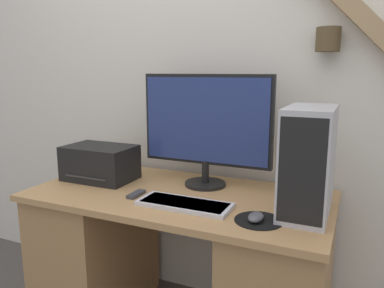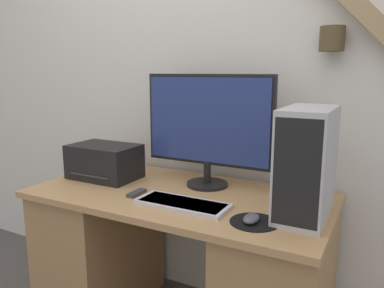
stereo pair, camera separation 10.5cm
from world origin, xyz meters
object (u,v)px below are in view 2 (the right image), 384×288
(computer_tower, at_px, (306,163))
(mouse, at_px, (251,218))
(monitor, at_px, (208,124))
(keyboard, at_px, (183,204))
(remote_control, at_px, (137,193))
(printer, at_px, (105,162))

(computer_tower, bearing_deg, mouse, -133.72)
(monitor, distance_m, keyboard, 0.44)
(monitor, bearing_deg, remote_control, -129.02)
(computer_tower, bearing_deg, monitor, 160.10)
(keyboard, relative_size, printer, 1.12)
(keyboard, xyz_separation_m, remote_control, (-0.26, 0.03, -0.00))
(monitor, height_order, remote_control, monitor)
(computer_tower, xyz_separation_m, remote_control, (-0.75, -0.10, -0.21))
(monitor, relative_size, printer, 1.85)
(keyboard, xyz_separation_m, printer, (-0.59, 0.18, 0.08))
(computer_tower, relative_size, remote_control, 3.90)
(computer_tower, distance_m, remote_control, 0.79)
(computer_tower, height_order, printer, computer_tower)
(computer_tower, bearing_deg, printer, 177.15)
(remote_control, bearing_deg, computer_tower, 7.55)
(keyboard, bearing_deg, remote_control, 173.70)
(monitor, xyz_separation_m, keyboard, (0.03, -0.32, -0.31))
(remote_control, bearing_deg, monitor, 50.98)
(monitor, bearing_deg, printer, -166.41)
(keyboard, height_order, mouse, mouse)
(keyboard, relative_size, remote_control, 3.64)
(printer, bearing_deg, remote_control, -25.36)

